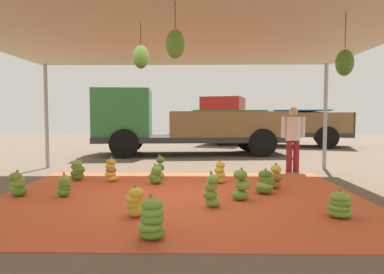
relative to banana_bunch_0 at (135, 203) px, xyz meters
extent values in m
plane|color=brown|center=(0.53, 4.20, -0.21)|extent=(40.00, 40.00, 0.00)
cube|color=#D1512D|center=(0.53, 1.20, -0.20)|extent=(6.39, 4.89, 0.01)
cylinder|color=#9EA0A5|center=(-3.27, 4.50, 1.22)|extent=(0.10, 0.10, 2.84)
cylinder|color=#9EA0A5|center=(4.33, 4.50, 1.22)|extent=(0.10, 0.10, 2.84)
cube|color=beige|center=(0.53, 1.20, 2.67)|extent=(8.00, 7.00, 0.06)
cylinder|color=#4C422D|center=(2.89, 0.07, 2.39)|extent=(0.01, 0.01, 0.49)
ellipsoid|color=#477523|center=(2.89, 0.07, 1.95)|extent=(0.24, 0.24, 0.36)
cylinder|color=#4C422D|center=(0.59, -0.36, 2.47)|extent=(0.01, 0.01, 0.32)
ellipsoid|color=#60932D|center=(0.59, -0.36, 2.11)|extent=(0.24, 0.24, 0.36)
cylinder|color=#4C422D|center=(0.00, 0.59, 2.48)|extent=(0.01, 0.01, 0.31)
ellipsoid|color=#518428|center=(0.00, 0.59, 2.13)|extent=(0.24, 0.24, 0.36)
ellipsoid|color=gold|center=(0.02, 0.00, -0.11)|extent=(0.34, 0.34, 0.16)
ellipsoid|color=gold|center=(-0.01, 0.02, -0.03)|extent=(0.29, 0.29, 0.16)
ellipsoid|color=gold|center=(-0.02, 0.00, 0.06)|extent=(0.30, 0.30, 0.16)
ellipsoid|color=gold|center=(0.02, -0.02, 0.14)|extent=(0.30, 0.30, 0.16)
cylinder|color=olive|center=(-0.01, -0.01, 0.20)|extent=(0.04, 0.04, 0.12)
ellipsoid|color=#996628|center=(2.37, 1.87, -0.11)|extent=(0.35, 0.35, 0.17)
ellipsoid|color=#996628|center=(2.41, 1.83, 0.04)|extent=(0.32, 0.32, 0.17)
ellipsoid|color=gold|center=(2.39, 1.85, 0.19)|extent=(0.22, 0.22, 0.17)
cylinder|color=olive|center=(2.39, 1.86, 0.25)|extent=(0.04, 0.04, 0.12)
ellipsoid|color=#477523|center=(2.09, 1.43, -0.11)|extent=(0.44, 0.44, 0.17)
ellipsoid|color=#75A83D|center=(2.09, 1.41, -0.05)|extent=(0.34, 0.34, 0.17)
ellipsoid|color=#477523|center=(2.14, 1.43, 0.02)|extent=(0.38, 0.38, 0.17)
ellipsoid|color=#60932D|center=(2.12, 1.45, 0.09)|extent=(0.36, 0.36, 0.17)
ellipsoid|color=#477523|center=(2.11, 1.44, 0.15)|extent=(0.34, 0.34, 0.17)
cylinder|color=olive|center=(2.11, 1.42, 0.21)|extent=(0.04, 0.04, 0.12)
ellipsoid|color=#477523|center=(-1.78, 2.68, -0.11)|extent=(0.28, 0.28, 0.17)
ellipsoid|color=#477523|center=(-1.79, 2.67, -0.04)|extent=(0.36, 0.36, 0.17)
ellipsoid|color=#518428|center=(-1.75, 2.68, 0.03)|extent=(0.31, 0.31, 0.17)
ellipsoid|color=#60932D|center=(-1.80, 2.68, 0.11)|extent=(0.32, 0.32, 0.17)
ellipsoid|color=#75A83D|center=(-1.78, 2.65, 0.18)|extent=(0.31, 0.31, 0.17)
cylinder|color=olive|center=(-1.77, 2.68, 0.24)|extent=(0.04, 0.04, 0.12)
ellipsoid|color=#6B9E38|center=(1.11, 0.52, -0.12)|extent=(0.28, 0.28, 0.15)
ellipsoid|color=#60932D|center=(1.06, 0.51, 0.00)|extent=(0.30, 0.30, 0.15)
ellipsoid|color=#6B9E38|center=(1.08, 0.52, 0.12)|extent=(0.28, 0.28, 0.15)
ellipsoid|color=#75A83D|center=(1.10, 0.49, 0.24)|extent=(0.25, 0.25, 0.15)
cylinder|color=olive|center=(1.08, 0.52, 0.30)|extent=(0.04, 0.04, 0.12)
ellipsoid|color=#518428|center=(-1.47, 1.14, -0.11)|extent=(0.32, 0.32, 0.17)
ellipsoid|color=#518428|center=(-1.46, 1.15, -0.04)|extent=(0.28, 0.28, 0.17)
ellipsoid|color=#60932D|center=(-1.44, 1.14, 0.04)|extent=(0.22, 0.22, 0.17)
ellipsoid|color=#75A83D|center=(-1.45, 1.12, 0.11)|extent=(0.23, 0.23, 0.17)
cylinder|color=olive|center=(-1.46, 1.13, 0.17)|extent=(0.04, 0.04, 0.12)
ellipsoid|color=gold|center=(1.35, 2.38, -0.12)|extent=(0.27, 0.27, 0.14)
ellipsoid|color=gold|center=(1.35, 2.37, -0.02)|extent=(0.23, 0.23, 0.14)
ellipsoid|color=gold|center=(1.33, 2.37, 0.08)|extent=(0.29, 0.29, 0.14)
ellipsoid|color=gold|center=(1.35, 2.38, 0.19)|extent=(0.20, 0.20, 0.14)
cylinder|color=olive|center=(1.33, 2.37, 0.25)|extent=(0.04, 0.04, 0.12)
ellipsoid|color=#60932D|center=(1.59, 0.97, -0.11)|extent=(0.36, 0.36, 0.17)
ellipsoid|color=#75A83D|center=(1.63, 0.96, 0.06)|extent=(0.27, 0.27, 0.17)
ellipsoid|color=#60932D|center=(1.59, 0.95, 0.23)|extent=(0.32, 0.32, 0.17)
cylinder|color=olive|center=(1.61, 0.97, 0.29)|extent=(0.04, 0.04, 0.12)
ellipsoid|color=#518428|center=(0.35, -0.85, -0.12)|extent=(0.39, 0.39, 0.15)
ellipsoid|color=#75A83D|center=(0.32, -0.86, -0.04)|extent=(0.41, 0.41, 0.15)
ellipsoid|color=#60932D|center=(0.35, -0.88, 0.05)|extent=(0.39, 0.39, 0.15)
ellipsoid|color=#75A83D|center=(0.35, -0.87, 0.13)|extent=(0.35, 0.35, 0.15)
ellipsoid|color=#6B9E38|center=(0.35, -0.88, 0.21)|extent=(0.32, 0.32, 0.15)
cylinder|color=olive|center=(0.34, -0.87, 0.27)|extent=(0.04, 0.04, 0.12)
ellipsoid|color=gold|center=(-0.97, 2.56, -0.12)|extent=(0.35, 0.35, 0.15)
ellipsoid|color=gold|center=(-1.02, 2.54, -0.04)|extent=(0.32, 0.32, 0.15)
ellipsoid|color=#996628|center=(-1.00, 2.54, 0.05)|extent=(0.31, 0.31, 0.15)
ellipsoid|color=gold|center=(-1.02, 2.56, 0.14)|extent=(0.27, 0.27, 0.15)
ellipsoid|color=gold|center=(-1.00, 2.55, 0.23)|extent=(0.29, 0.29, 0.15)
cylinder|color=olive|center=(-0.99, 2.56, 0.29)|extent=(0.04, 0.04, 0.12)
ellipsoid|color=#75A83D|center=(0.02, 2.82, -0.11)|extent=(0.26, 0.26, 0.16)
ellipsoid|color=#477523|center=(0.02, 2.85, 0.06)|extent=(0.23, 0.23, 0.16)
ellipsoid|color=#477523|center=(0.03, 2.86, 0.24)|extent=(0.26, 0.26, 0.16)
cylinder|color=olive|center=(0.02, 2.84, 0.30)|extent=(0.04, 0.04, 0.12)
ellipsoid|color=#60932D|center=(2.85, 0.01, -0.13)|extent=(0.42, 0.42, 0.14)
ellipsoid|color=#6B9E38|center=(2.84, 0.01, -0.05)|extent=(0.42, 0.42, 0.14)
ellipsoid|color=#60932D|center=(2.86, 0.00, 0.02)|extent=(0.42, 0.42, 0.14)
ellipsoid|color=#75A83D|center=(2.85, 0.00, 0.10)|extent=(0.34, 0.34, 0.14)
cylinder|color=olive|center=(2.85, 0.02, 0.16)|extent=(0.04, 0.04, 0.12)
ellipsoid|color=#477523|center=(-2.27, 1.17, -0.11)|extent=(0.36, 0.36, 0.16)
ellipsoid|color=#75A83D|center=(-2.33, 1.19, -0.05)|extent=(0.33, 0.33, 0.16)
ellipsoid|color=#6B9E38|center=(-2.29, 1.17, 0.02)|extent=(0.32, 0.32, 0.16)
ellipsoid|color=#6B9E38|center=(-2.29, 1.18, 0.08)|extent=(0.33, 0.33, 0.16)
ellipsoid|color=#60932D|center=(-2.32, 1.15, 0.15)|extent=(0.31, 0.31, 0.16)
cylinder|color=olive|center=(-2.30, 1.18, 0.21)|extent=(0.04, 0.04, 0.12)
ellipsoid|color=#477523|center=(0.01, 2.27, -0.11)|extent=(0.28, 0.28, 0.16)
ellipsoid|color=#60932D|center=(-0.04, 2.29, -0.04)|extent=(0.32, 0.32, 0.16)
ellipsoid|color=#518428|center=(0.01, 2.28, 0.04)|extent=(0.31, 0.31, 0.16)
ellipsoid|color=#75A83D|center=(0.02, 2.28, 0.11)|extent=(0.28, 0.28, 0.16)
cylinder|color=olive|center=(-0.01, 2.29, 0.17)|extent=(0.04, 0.04, 0.12)
cube|color=#2D2D2D|center=(0.67, 7.93, 0.39)|extent=(7.21, 2.86, 0.20)
cube|color=#2D6B33|center=(-1.85, 7.71, 1.34)|extent=(2.14, 2.24, 1.70)
cube|color=#232D38|center=(-2.85, 7.62, 1.68)|extent=(0.18, 1.80, 0.75)
cube|color=brown|center=(2.10, 6.96, 0.94)|extent=(4.36, 0.46, 0.90)
cube|color=brown|center=(1.91, 9.13, 0.94)|extent=(4.36, 0.46, 0.90)
cube|color=brown|center=(4.14, 8.23, 0.94)|extent=(0.28, 2.26, 0.90)
ellipsoid|color=#75A83D|center=(2.00, 8.04, 0.95)|extent=(3.99, 2.22, 0.91)
cube|color=#237533|center=(2.00, 8.04, 1.43)|extent=(2.76, 1.94, 0.04)
cylinder|color=black|center=(-1.62, 6.69, 0.29)|extent=(1.02, 0.37, 1.00)
cylinder|color=black|center=(-1.80, 8.74, 0.29)|extent=(1.02, 0.37, 1.00)
cylinder|color=black|center=(3.15, 7.11, 0.29)|extent=(1.02, 0.37, 1.00)
cylinder|color=black|center=(2.97, 9.16, 0.29)|extent=(1.02, 0.37, 1.00)
cube|color=#2D2D2D|center=(4.61, 11.84, 0.39)|extent=(7.33, 4.16, 0.20)
cube|color=red|center=(2.20, 12.57, 1.34)|extent=(2.47, 2.54, 1.70)
cube|color=#232D38|center=(1.25, 12.85, 1.68)|extent=(0.54, 1.73, 0.75)
cube|color=brown|center=(5.57, 10.43, 0.94)|extent=(4.17, 1.32, 0.90)
cube|color=brown|center=(6.19, 12.50, 0.94)|extent=(4.17, 1.32, 0.90)
cube|color=brown|center=(7.91, 10.85, 0.94)|extent=(0.72, 2.18, 0.90)
ellipsoid|color=#6B9E38|center=(5.88, 11.46, 0.99)|extent=(4.19, 2.90, 0.99)
cube|color=#19569E|center=(5.88, 11.46, 1.51)|extent=(2.98, 2.38, 0.04)
cylinder|color=black|center=(2.04, 11.55, 0.29)|extent=(1.04, 0.56, 1.00)
cylinder|color=black|center=(2.63, 13.51, 0.29)|extent=(1.04, 0.56, 1.00)
cylinder|color=black|center=(6.59, 10.18, 0.29)|extent=(1.04, 0.56, 1.00)
cylinder|color=black|center=(7.17, 12.14, 0.29)|extent=(1.04, 0.56, 1.00)
cylinder|color=maroon|center=(3.23, 3.98, 0.20)|extent=(0.15, 0.15, 0.81)
cylinder|color=maroon|center=(3.41, 3.98, 0.20)|extent=(0.15, 0.15, 0.81)
cylinder|color=silver|center=(3.32, 3.98, 0.90)|extent=(0.37, 0.37, 0.60)
cylinder|color=silver|center=(3.08, 3.98, 0.94)|extent=(0.12, 0.12, 0.54)
cylinder|color=silver|center=(3.56, 3.98, 0.94)|extent=(0.12, 0.12, 0.54)
sphere|color=tan|center=(3.32, 3.98, 1.34)|extent=(0.22, 0.22, 0.22)
camera|label=1|loc=(0.87, -4.59, 1.20)|focal=31.24mm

